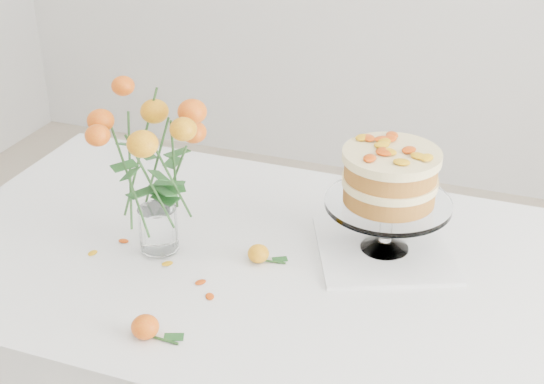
% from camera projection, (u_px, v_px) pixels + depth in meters
% --- Properties ---
extents(table, '(1.43, 0.93, 0.76)m').
position_uv_depth(table, '(235.00, 281.00, 1.77)').
color(table, tan).
rests_on(table, ground).
extents(napkin, '(0.39, 0.39, 0.01)m').
position_uv_depth(napkin, '(384.00, 249.00, 1.73)').
color(napkin, white).
rests_on(napkin, table).
extents(cake_stand, '(0.28, 0.28, 0.25)m').
position_uv_depth(cake_stand, '(390.00, 182.00, 1.65)').
color(cake_stand, white).
rests_on(cake_stand, napkin).
extents(rose_vase, '(0.36, 0.36, 0.44)m').
position_uv_depth(rose_vase, '(152.00, 148.00, 1.62)').
color(rose_vase, white).
rests_on(rose_vase, table).
extents(loose_rose_near, '(0.09, 0.05, 0.04)m').
position_uv_depth(loose_rose_near, '(259.00, 254.00, 1.69)').
color(loose_rose_near, '#FFAF16').
rests_on(loose_rose_near, table).
extents(loose_rose_far, '(0.10, 0.05, 0.05)m').
position_uv_depth(loose_rose_far, '(145.00, 327.00, 1.45)').
color(loose_rose_far, '#E03C0A').
rests_on(loose_rose_far, table).
extents(stray_petal_a, '(0.03, 0.02, 0.00)m').
position_uv_depth(stray_petal_a, '(167.00, 264.00, 1.69)').
color(stray_petal_a, '#E8A50E').
rests_on(stray_petal_a, table).
extents(stray_petal_b, '(0.03, 0.02, 0.00)m').
position_uv_depth(stray_petal_b, '(201.00, 282.00, 1.62)').
color(stray_petal_b, '#E8A50E').
rests_on(stray_petal_b, table).
extents(stray_petal_c, '(0.03, 0.02, 0.00)m').
position_uv_depth(stray_petal_c, '(210.00, 297.00, 1.58)').
color(stray_petal_c, '#E8A50E').
rests_on(stray_petal_c, table).
extents(stray_petal_d, '(0.03, 0.02, 0.00)m').
position_uv_depth(stray_petal_d, '(124.00, 241.00, 1.77)').
color(stray_petal_d, '#E8A50E').
rests_on(stray_petal_d, table).
extents(stray_petal_e, '(0.03, 0.02, 0.00)m').
position_uv_depth(stray_petal_e, '(93.00, 253.00, 1.72)').
color(stray_petal_e, '#E8A50E').
rests_on(stray_petal_e, table).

